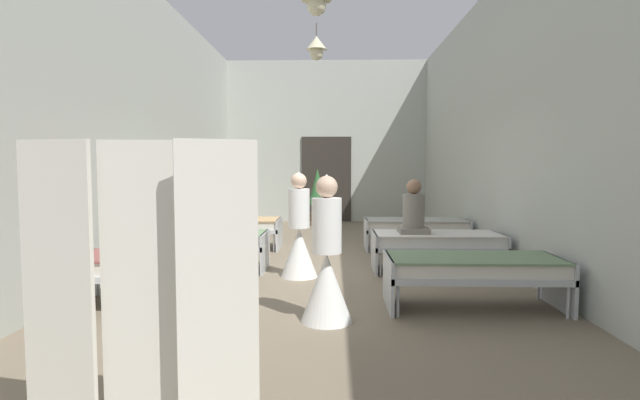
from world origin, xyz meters
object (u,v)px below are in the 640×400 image
object	(u,v)px
bed_right_row_1	(437,242)
patient_seated_primary	(414,213)
bed_left_row_2	(230,226)
bed_left_row_0	(159,267)
bed_right_row_2	(416,226)
bed_right_row_0	(473,269)
nurse_mid_aisle	(299,240)
potted_plant	(317,193)
nurse_near_aisle	(327,270)
privacy_screen	(140,303)
bed_left_row_1	(204,241)

from	to	relation	value
bed_right_row_1	patient_seated_primary	bearing A→B (deg)	179.95
bed_left_row_2	patient_seated_primary	distance (m)	3.71
bed_left_row_0	bed_right_row_2	world-z (taller)	same
bed_right_row_0	bed_left_row_2	size ratio (longest dim) A/B	1.00
bed_right_row_0	patient_seated_primary	distance (m)	1.98
bed_left_row_0	bed_right_row_2	distance (m)	5.17
patient_seated_primary	bed_right_row_0	bearing A→B (deg)	-79.56
bed_left_row_0	nurse_mid_aisle	bearing A→B (deg)	44.82
potted_plant	nurse_mid_aisle	bearing A→B (deg)	-90.52
bed_left_row_0	nurse_near_aisle	world-z (taller)	nurse_near_aisle
bed_right_row_1	nurse_mid_aisle	bearing A→B (deg)	-167.91
bed_left_row_0	privacy_screen	world-z (taller)	privacy_screen
patient_seated_primary	potted_plant	distance (m)	5.82
patient_seated_primary	privacy_screen	distance (m)	5.25
patient_seated_primary	potted_plant	world-z (taller)	potted_plant
bed_right_row_0	bed_right_row_1	size ratio (longest dim) A/B	1.00
nurse_near_aisle	patient_seated_primary	world-z (taller)	nurse_near_aisle
privacy_screen	potted_plant	bearing A→B (deg)	81.33
bed_right_row_1	potted_plant	bearing A→B (deg)	109.44
bed_right_row_2	privacy_screen	bearing A→B (deg)	-110.96
nurse_mid_aisle	bed_right_row_0	bearing A→B (deg)	-38.72
nurse_mid_aisle	patient_seated_primary	world-z (taller)	nurse_mid_aisle
nurse_near_aisle	bed_right_row_2	bearing A→B (deg)	-106.00
bed_right_row_1	bed_left_row_2	bearing A→B (deg)	151.52
bed_right_row_2	privacy_screen	xyz separation A→B (m)	(-2.55, -6.66, 0.41)
bed_right_row_2	nurse_near_aisle	size ratio (longest dim) A/B	1.28
bed_right_row_0	nurse_mid_aisle	world-z (taller)	nurse_mid_aisle
bed_right_row_1	bed_right_row_2	world-z (taller)	same
bed_left_row_1	bed_right_row_1	xyz separation A→B (m)	(3.50, 0.00, 0.00)
nurse_near_aisle	privacy_screen	distance (m)	2.54
nurse_mid_aisle	patient_seated_primary	distance (m)	1.77
bed_right_row_0	bed_left_row_2	bearing A→B (deg)	132.66
bed_right_row_0	bed_left_row_1	world-z (taller)	same
bed_left_row_0	privacy_screen	size ratio (longest dim) A/B	1.12
bed_right_row_0	potted_plant	size ratio (longest dim) A/B	1.26
bed_left_row_1	bed_right_row_1	world-z (taller)	same
bed_left_row_0	nurse_mid_aisle	xyz separation A→B (m)	(1.48, 1.47, 0.09)
bed_right_row_1	bed_right_row_2	xyz separation A→B (m)	(0.00, 1.90, 0.00)
bed_right_row_2	potted_plant	xyz separation A→B (m)	(-1.97, 3.69, 0.44)
bed_right_row_2	patient_seated_primary	world-z (taller)	patient_seated_primary
bed_left_row_2	potted_plant	distance (m)	4.02
bed_left_row_1	privacy_screen	xyz separation A→B (m)	(0.95, -4.76, 0.41)
bed_right_row_0	bed_left_row_1	xyz separation A→B (m)	(-3.50, 1.90, 0.00)
bed_right_row_0	bed_left_row_1	bearing A→B (deg)	151.52
bed_left_row_2	bed_right_row_2	size ratio (longest dim) A/B	1.00
nurse_near_aisle	privacy_screen	size ratio (longest dim) A/B	0.87
bed_right_row_1	bed_left_row_0	bearing A→B (deg)	-151.52
bed_left_row_0	bed_left_row_1	size ratio (longest dim) A/B	1.00
nurse_mid_aisle	privacy_screen	world-z (taller)	privacy_screen
nurse_near_aisle	privacy_screen	bearing A→B (deg)	72.44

